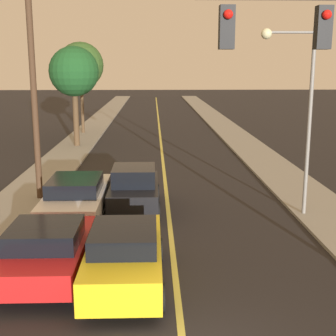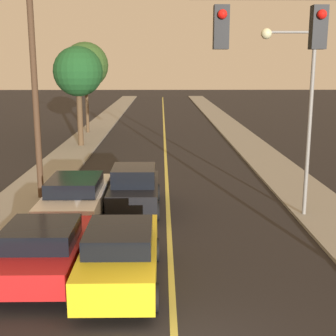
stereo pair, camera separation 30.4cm
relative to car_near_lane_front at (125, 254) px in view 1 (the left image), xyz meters
name	(u,v)px [view 1 (the left image)]	position (x,y,z in m)	size (l,w,h in m)	color
road_surface	(159,124)	(1.27, 32.42, -0.79)	(9.06, 80.00, 0.01)	black
sidewalk_left	(96,124)	(-4.51, 32.42, -0.73)	(2.50, 80.00, 0.12)	gray
sidewalk_right	(221,124)	(7.05, 32.42, -0.73)	(2.50, 80.00, 0.12)	gray
car_near_lane_front	(125,254)	(0.00, 0.00, 0.00)	(1.92, 4.43, 1.53)	gold
car_near_lane_second	(134,188)	(0.00, 6.15, 0.05)	(1.90, 4.04, 1.69)	black
car_outer_lane_front	(47,250)	(-1.99, 0.40, -0.02)	(2.08, 4.05, 1.46)	red
car_outer_lane_second	(77,198)	(-1.99, 5.14, 0.00)	(2.08, 5.01, 1.54)	white
streetlamp_right	(298,96)	(5.68, 5.20, 3.53)	(1.88, 0.36, 6.45)	slate
utility_pole_left	(34,89)	(-3.86, 7.54, 3.68)	(1.60, 0.24, 8.37)	#422D1E
tree_left_near	(74,72)	(-4.37, 20.20, 4.14)	(3.22, 3.22, 6.47)	#4C3823
tree_left_far	(81,65)	(-4.85, 26.43, 4.57)	(3.54, 3.54, 7.03)	#4C3823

